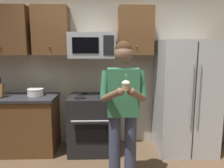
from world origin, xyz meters
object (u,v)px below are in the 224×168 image
at_px(microwave, 92,45).
at_px(bowl_large_white, 35,92).
at_px(cupcake, 126,85).
at_px(refrigerator, 186,97).
at_px(person, 123,105).
at_px(oven_range, 93,123).

bearing_deg(microwave, bowl_large_white, -175.97).
relative_size(bowl_large_white, cupcake, 1.47).
distance_m(refrigerator, person, 1.35).
bearing_deg(person, bowl_large_white, 145.95).
relative_size(microwave, bowl_large_white, 2.89).
xyz_separation_m(oven_range, person, (0.42, -0.85, 0.53)).
xyz_separation_m(microwave, cupcake, (0.42, -1.30, -0.43)).
height_order(oven_range, microwave, microwave).
bearing_deg(oven_range, bowl_large_white, 176.60).
distance_m(refrigerator, bowl_large_white, 2.42).
relative_size(microwave, person, 0.42).
bearing_deg(microwave, refrigerator, -6.03).
xyz_separation_m(refrigerator, bowl_large_white, (-2.42, 0.09, 0.08)).
distance_m(microwave, refrigerator, 1.72).
bearing_deg(bowl_large_white, cupcake, -42.67).
relative_size(oven_range, cupcake, 5.36).
height_order(oven_range, person, person).
xyz_separation_m(microwave, refrigerator, (1.50, -0.16, -0.82)).
distance_m(microwave, cupcake, 1.43).
xyz_separation_m(refrigerator, cupcake, (-1.08, -1.14, 0.39)).
height_order(bowl_large_white, cupcake, cupcake).
bearing_deg(cupcake, oven_range, 109.54).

